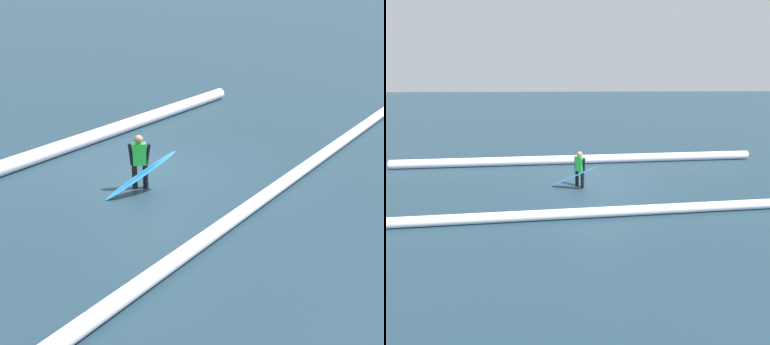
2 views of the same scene
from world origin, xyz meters
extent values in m
plane|color=#1F3745|center=(0.00, 0.00, 0.00)|extent=(159.78, 159.78, 0.00)
cylinder|color=black|center=(0.79, 0.64, 0.33)|extent=(0.14, 0.14, 0.65)
cylinder|color=black|center=(1.00, 0.45, 0.33)|extent=(0.14, 0.14, 0.65)
cube|color=#2DD83F|center=(0.90, 0.54, 0.94)|extent=(0.39, 0.38, 0.58)
sphere|color=#A17854|center=(0.90, 0.54, 1.33)|extent=(0.22, 0.22, 0.22)
cylinder|color=black|center=(0.74, 0.69, 0.94)|extent=(0.09, 0.20, 0.56)
cylinder|color=black|center=(1.06, 0.40, 0.94)|extent=(0.09, 0.16, 0.56)
ellipsoid|color=#268CE5|center=(1.16, 0.83, 0.51)|extent=(1.87, 1.11, 1.05)
ellipsoid|color=blue|center=(1.16, 0.83, 0.51)|extent=(1.45, 0.77, 0.85)
cylinder|color=white|center=(0.72, -3.14, 0.22)|extent=(18.02, 1.43, 0.43)
cylinder|color=white|center=(-0.42, 3.53, 0.16)|extent=(20.50, 1.74, 0.32)
camera|label=1|loc=(9.98, 9.68, 5.52)|focal=50.00mm
camera|label=2|loc=(1.75, 13.43, 4.30)|focal=31.81mm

